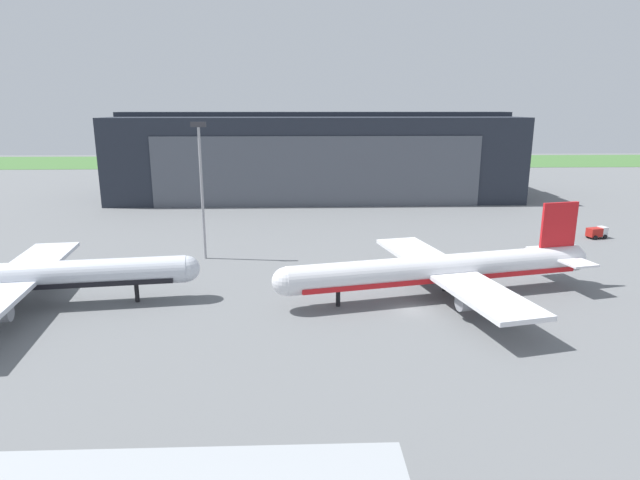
{
  "coord_description": "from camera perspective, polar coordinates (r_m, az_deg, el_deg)",
  "views": [
    {
      "loc": [
        -13.8,
        -61.05,
        24.53
      ],
      "look_at": [
        -10.98,
        14.14,
        5.51
      ],
      "focal_mm": 29.73,
      "sensor_mm": 36.0,
      "label": 1
    }
  ],
  "objects": [
    {
      "name": "ground_plane",
      "position": [
        67.23,
        9.94,
        -7.44
      ],
      "size": [
        440.0,
        440.0,
        0.0
      ],
      "primitive_type": "plane",
      "color": "slate"
    },
    {
      "name": "grass_field_strip",
      "position": [
        245.44,
        1.1,
        8.46
      ],
      "size": [
        440.0,
        56.0,
        0.08
      ],
      "primitive_type": "cube",
      "color": "#426E36",
      "rests_on": "ground_plane"
    },
    {
      "name": "maintenance_hangar",
      "position": [
        150.89,
        -0.54,
        9.07
      ],
      "size": [
        107.12,
        38.51,
        23.06
      ],
      "color": "#232833",
      "rests_on": "ground_plane"
    },
    {
      "name": "airliner_near_left",
      "position": [
        71.49,
        13.0,
        -3.11
      ],
      "size": [
        43.69,
        35.53,
        11.9
      ],
      "color": "silver",
      "rests_on": "ground_plane"
    },
    {
      "name": "airliner_near_right",
      "position": [
        75.39,
        -29.66,
        -3.55
      ],
      "size": [
        42.9,
        35.92,
        11.92
      ],
      "color": "silver",
      "rests_on": "ground_plane"
    },
    {
      "name": "baggage_tug",
      "position": [
        114.25,
        27.65,
        0.76
      ],
      "size": [
        4.12,
        2.94,
        2.17
      ],
      "color": "silver",
      "rests_on": "ground_plane"
    },
    {
      "name": "apron_light_mast",
      "position": [
        87.52,
        -12.64,
        6.13
      ],
      "size": [
        2.4,
        0.5,
        22.18
      ],
      "color": "#99999E",
      "rests_on": "ground_plane"
    }
  ]
}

